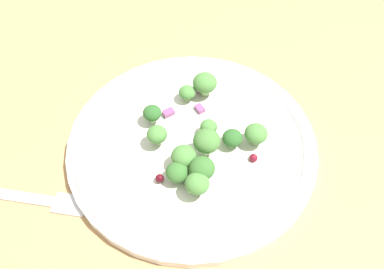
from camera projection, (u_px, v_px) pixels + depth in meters
ground_plane at (179, 146)px, 52.08cm from camera, size 180.00×180.00×2.00cm
plate at (192, 144)px, 49.92cm from camera, size 28.74×28.74×1.70cm
dressing_pool at (192, 142)px, 49.57cm from camera, size 16.67×16.67×0.20cm
broccoli_floret_0 at (157, 135)px, 47.93cm from camera, size 2.32×2.32×2.35cm
broccoli_floret_1 at (187, 93)px, 52.42cm from camera, size 2.06×2.06×2.09cm
broccoli_floret_2 at (197, 184)px, 44.02cm from camera, size 2.54×2.54×2.57cm
broccoli_floret_3 at (207, 141)px, 46.57cm from camera, size 3.00×3.00×3.04cm
broccoli_floret_4 at (232, 138)px, 48.19cm from camera, size 2.28×2.28×2.31cm
broccoli_floret_5 at (256, 134)px, 48.10cm from camera, size 2.61×2.61×2.64cm
broccoli_floret_6 at (202, 169)px, 44.97cm from camera, size 2.76×2.76×2.80cm
broccoli_floret_7 at (184, 157)px, 46.14cm from camera, size 2.74×2.74×2.77cm
broccoli_floret_8 at (173, 173)px, 45.38cm from camera, size 2.43×2.43×2.46cm
broccoli_floret_9 at (209, 128)px, 49.13cm from camera, size 1.98×1.98×2.00cm
broccoli_floret_10 at (152, 113)px, 50.05cm from camera, size 2.18×2.18×2.21cm
broccoli_floret_11 at (205, 83)px, 52.46cm from camera, size 2.96×2.96×3.00cm
cranberry_0 at (253, 158)px, 47.68cm from camera, size 0.93×0.93×0.93cm
cranberry_1 at (184, 163)px, 46.94cm from camera, size 0.72×0.72×0.72cm
cranberry_2 at (160, 178)px, 45.83cm from camera, size 0.92×0.92×0.92cm
onion_bit_0 at (200, 89)px, 53.71cm from camera, size 1.19×1.22×0.57cm
onion_bit_1 at (200, 109)px, 52.08cm from camera, size 1.35×1.47×0.57cm
onion_bit_2 at (168, 112)px, 51.61cm from camera, size 1.60×1.44×0.55cm
fork at (14, 196)px, 46.52cm from camera, size 18.65×4.67×0.50cm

